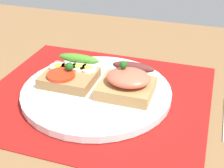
% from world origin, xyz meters
% --- Properties ---
extents(ground_plane, '(1.20, 0.90, 0.03)m').
position_xyz_m(ground_plane, '(0.00, 0.00, -0.02)').
color(ground_plane, olive).
extents(placemat, '(0.41, 0.36, 0.00)m').
position_xyz_m(placemat, '(0.00, 0.00, 0.00)').
color(placemat, maroon).
rests_on(placemat, ground_plane).
extents(plate, '(0.27, 0.27, 0.01)m').
position_xyz_m(plate, '(0.00, 0.00, 0.01)').
color(plate, white).
rests_on(plate, placemat).
extents(sandwich_egg_tomato, '(0.10, 0.10, 0.04)m').
position_xyz_m(sandwich_egg_tomato, '(-0.06, 0.01, 0.03)').
color(sandwich_egg_tomato, '#9F7546').
rests_on(sandwich_egg_tomato, plate).
extents(sandwich_salmon, '(0.09, 0.10, 0.06)m').
position_xyz_m(sandwich_salmon, '(0.06, 0.01, 0.04)').
color(sandwich_salmon, tan).
rests_on(sandwich_salmon, plate).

